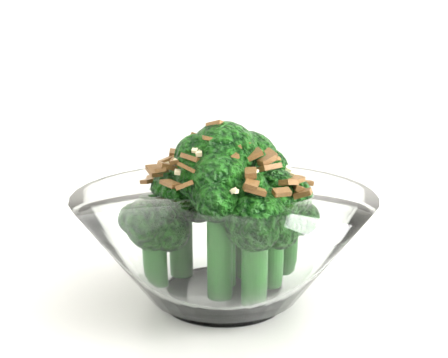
# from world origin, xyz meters

# --- Properties ---
(broccoli_dish) EXTENTS (0.20, 0.20, 0.12)m
(broccoli_dish) POSITION_xyz_m (-0.15, 0.12, 0.80)
(broccoli_dish) COLOR white
(broccoli_dish) RESTS_ON table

